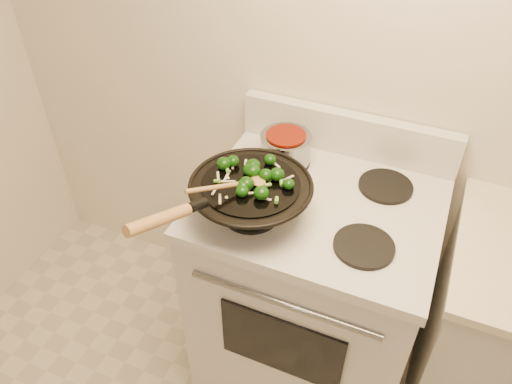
% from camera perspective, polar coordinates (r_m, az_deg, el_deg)
% --- Properties ---
extents(stove, '(0.78, 0.67, 1.08)m').
position_cam_1_polar(stove, '(1.96, 6.28, -10.91)').
color(stove, silver).
rests_on(stove, ground).
extents(wok, '(0.38, 0.61, 0.25)m').
position_cam_1_polar(wok, '(1.51, -0.71, -0.57)').
color(wok, black).
rests_on(wok, stove).
extents(stirfry, '(0.26, 0.26, 0.04)m').
position_cam_1_polar(stirfry, '(1.49, -0.31, 1.96)').
color(stirfry, '#0E3508').
rests_on(stirfry, wok).
extents(wooden_spoon, '(0.18, 0.22, 0.06)m').
position_cam_1_polar(wooden_spoon, '(1.45, -2.04, 0.93)').
color(wooden_spoon, '#AA7A42').
rests_on(wooden_spoon, wok).
extents(saucepan, '(0.18, 0.29, 0.10)m').
position_cam_1_polar(saucepan, '(1.74, 3.37, 5.09)').
color(saucepan, gray).
rests_on(saucepan, stove).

